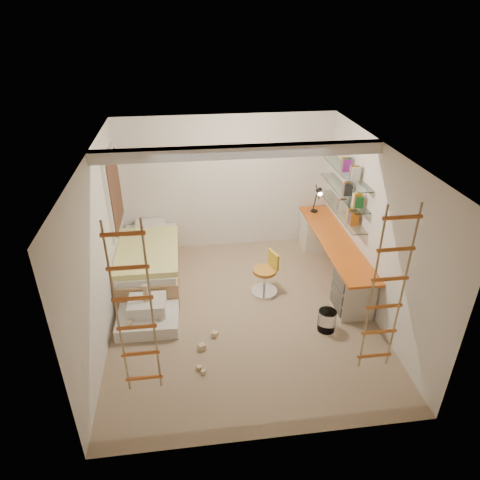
{
  "coord_description": "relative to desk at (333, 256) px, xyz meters",
  "views": [
    {
      "loc": [
        -0.73,
        -5.31,
        4.27
      ],
      "look_at": [
        0.0,
        0.3,
        1.15
      ],
      "focal_mm": 32.0,
      "sensor_mm": 36.0,
      "label": 1
    }
  ],
  "objects": [
    {
      "name": "floor",
      "position": [
        -1.72,
        -0.86,
        -0.4
      ],
      "size": [
        4.5,
        4.5,
        0.0
      ],
      "primitive_type": "plane",
      "color": "#937C5F",
      "rests_on": "ground"
    },
    {
      "name": "ceiling_beam",
      "position": [
        -1.72,
        -0.56,
        2.12
      ],
      "size": [
        4.0,
        0.18,
        0.16
      ],
      "primitive_type": "cube",
      "color": "white",
      "rests_on": "ceiling"
    },
    {
      "name": "window_frame",
      "position": [
        -3.69,
        0.64,
        1.15
      ],
      "size": [
        0.06,
        1.15,
        1.35
      ],
      "primitive_type": "cube",
      "color": "white",
      "rests_on": "wall_left"
    },
    {
      "name": "window_blind",
      "position": [
        -3.65,
        0.64,
        1.15
      ],
      "size": [
        0.02,
        1.0,
        1.2
      ],
      "primitive_type": "cube",
      "color": "#4C2D1E",
      "rests_on": "window_frame"
    },
    {
      "name": "rope_ladder_left",
      "position": [
        -3.07,
        -2.61,
        1.11
      ],
      "size": [
        0.41,
        0.04,
        2.13
      ],
      "primitive_type": null,
      "color": "orange",
      "rests_on": "ceiling"
    },
    {
      "name": "rope_ladder_right",
      "position": [
        -0.37,
        -2.61,
        1.11
      ],
      "size": [
        0.41,
        0.04,
        2.13
      ],
      "primitive_type": null,
      "color": "orange",
      "rests_on": "ceiling"
    },
    {
      "name": "waste_bin",
      "position": [
        -0.53,
        -1.41,
        -0.24
      ],
      "size": [
        0.27,
        0.27,
        0.33
      ],
      "primitive_type": "cylinder",
      "color": "white",
      "rests_on": "floor"
    },
    {
      "name": "desk",
      "position": [
        0.0,
        0.0,
        0.0
      ],
      "size": [
        0.56,
        2.8,
        0.75
      ],
      "color": "orange",
      "rests_on": "floor"
    },
    {
      "name": "shelves",
      "position": [
        0.15,
        0.27,
        1.1
      ],
      "size": [
        0.25,
        1.8,
        0.71
      ],
      "color": "white",
      "rests_on": "wall_right"
    },
    {
      "name": "bed",
      "position": [
        -3.2,
        0.36,
        -0.07
      ],
      "size": [
        1.02,
        2.0,
        0.69
      ],
      "color": "#AD7F51",
      "rests_on": "floor"
    },
    {
      "name": "task_lamp",
      "position": [
        -0.05,
        0.96,
        0.73
      ],
      "size": [
        0.14,
        0.36,
        0.57
      ],
      "color": "black",
      "rests_on": "desk"
    },
    {
      "name": "swivel_chair",
      "position": [
        -1.26,
        -0.36,
        -0.13
      ],
      "size": [
        0.56,
        0.56,
        0.75
      ],
      "color": "#C17A25",
      "rests_on": "floor"
    },
    {
      "name": "play_platform",
      "position": [
        -3.17,
        -0.96,
        -0.25
      ],
      "size": [
        0.92,
        0.72,
        0.4
      ],
      "color": "silver",
      "rests_on": "floor"
    },
    {
      "name": "toy_blocks",
      "position": [
        -2.82,
        -1.27,
        -0.14
      ],
      "size": [
        1.28,
        1.25,
        0.67
      ],
      "color": "#CCB284",
      "rests_on": "floor"
    },
    {
      "name": "books",
      "position": [
        0.15,
        0.27,
        1.18
      ],
      "size": [
        0.14,
        0.7,
        0.92
      ],
      "color": "orange",
      "rests_on": "shelves"
    }
  ]
}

